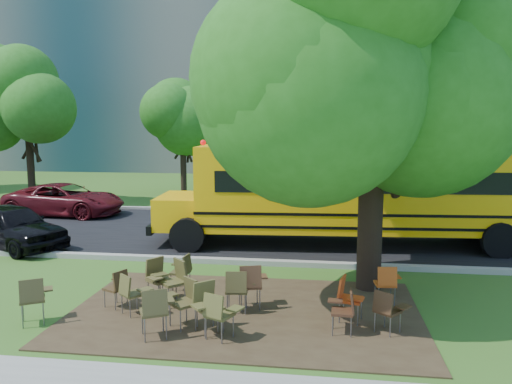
# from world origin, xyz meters

# --- Properties ---
(ground) EXTENTS (160.00, 160.00, 0.00)m
(ground) POSITION_xyz_m (0.00, 0.00, 0.00)
(ground) COLOR #345A1C
(ground) RESTS_ON ground
(dirt_patch) EXTENTS (7.00, 4.50, 0.03)m
(dirt_patch) POSITION_xyz_m (1.00, -0.50, 0.01)
(dirt_patch) COLOR #382819
(dirt_patch) RESTS_ON ground
(asphalt_road) EXTENTS (80.00, 8.00, 0.04)m
(asphalt_road) POSITION_xyz_m (0.00, 7.00, 0.02)
(asphalt_road) COLOR black
(asphalt_road) RESTS_ON ground
(kerb_near) EXTENTS (80.00, 0.25, 0.14)m
(kerb_near) POSITION_xyz_m (0.00, 3.00, 0.07)
(kerb_near) COLOR gray
(kerb_near) RESTS_ON ground
(kerb_far) EXTENTS (80.00, 0.25, 0.14)m
(kerb_far) POSITION_xyz_m (0.00, 11.10, 0.07)
(kerb_far) COLOR gray
(kerb_far) RESTS_ON ground
(building_main) EXTENTS (38.00, 16.00, 22.00)m
(building_main) POSITION_xyz_m (-8.00, 36.00, 11.00)
(building_main) COLOR #60615C
(building_main) RESTS_ON ground
(bg_tree_0) EXTENTS (5.20, 5.20, 7.18)m
(bg_tree_0) POSITION_xyz_m (-12.00, 13.00, 4.57)
(bg_tree_0) COLOR black
(bg_tree_0) RESTS_ON ground
(bg_tree_2) EXTENTS (4.80, 4.80, 6.62)m
(bg_tree_2) POSITION_xyz_m (-5.00, 16.00, 4.21)
(bg_tree_2) COLOR black
(bg_tree_2) RESTS_ON ground
(bg_tree_3) EXTENTS (5.60, 5.60, 7.84)m
(bg_tree_3) POSITION_xyz_m (8.00, 14.00, 5.03)
(bg_tree_3) COLOR black
(bg_tree_3) RESTS_ON ground
(main_tree) EXTENTS (7.15, 7.15, 8.66)m
(main_tree) POSITION_xyz_m (3.60, 1.32, 5.07)
(main_tree) COLOR black
(main_tree) RESTS_ON ground
(school_bus) EXTENTS (12.99, 3.67, 3.14)m
(school_bus) POSITION_xyz_m (4.29, 5.67, 1.82)
(school_bus) COLOR #FAB207
(school_bus) RESTS_ON ground
(chair_0) EXTENTS (0.62, 0.76, 0.92)m
(chair_0) POSITION_xyz_m (-2.87, -1.65, 0.57)
(chair_0) COLOR #4A4120
(chair_0) RESTS_ON ground
(chair_1) EXTENTS (0.73, 0.58, 0.85)m
(chair_1) POSITION_xyz_m (-1.19, -1.00, 0.53)
(chair_1) COLOR brown
(chair_1) RESTS_ON ground
(chair_2) EXTENTS (0.65, 0.77, 0.95)m
(chair_2) POSITION_xyz_m (-0.35, -1.99, 0.59)
(chair_2) COLOR #49401F
(chair_2) RESTS_ON ground
(chair_3) EXTENTS (0.80, 0.63, 0.93)m
(chair_3) POSITION_xyz_m (0.00, -1.37, 0.57)
(chair_3) COLOR #48401F
(chair_3) RESTS_ON ground
(chair_4) EXTENTS (0.72, 0.57, 0.88)m
(chair_4) POSITION_xyz_m (0.76, -1.91, 0.55)
(chair_4) COLOR brown
(chair_4) RESTS_ON ground
(chair_5) EXTENTS (0.64, 0.81, 0.94)m
(chair_5) POSITION_xyz_m (0.46, -1.58, 0.58)
(chair_5) COLOR brown
(chair_5) RESTS_ON ground
(chair_6) EXTENTS (0.49, 0.56, 0.83)m
(chair_6) POSITION_xyz_m (2.96, -1.31, 0.52)
(chair_6) COLOR #3F2416
(chair_6) RESTS_ON ground
(chair_7) EXTENTS (0.71, 0.56, 0.83)m
(chair_7) POSITION_xyz_m (3.72, -1.23, 0.51)
(chair_7) COLOR #3F2716
(chair_7) RESTS_ON ground
(chair_8) EXTENTS (0.52, 0.67, 0.82)m
(chair_8) POSITION_xyz_m (-1.64, -0.61, 0.50)
(chair_8) COLOR #432D18
(chair_8) RESTS_ON ground
(chair_9) EXTENTS (0.84, 0.66, 0.97)m
(chair_9) POSITION_xyz_m (-0.55, -0.26, 0.60)
(chair_9) COLOR #4B4620
(chair_9) RESTS_ON ground
(chair_10) EXTENTS (0.64, 0.81, 0.95)m
(chair_10) POSITION_xyz_m (-0.95, -0.14, 0.59)
(chair_10) COLOR brown
(chair_10) RESTS_ON ground
(chair_11) EXTENTS (0.66, 0.71, 0.97)m
(chair_11) POSITION_xyz_m (1.10, -0.33, 0.60)
(chair_11) COLOR #50311C
(chair_11) RESTS_ON ground
(chair_12) EXTENTS (0.53, 0.68, 0.89)m
(chair_12) POSITION_xyz_m (3.04, -0.75, 0.55)
(chair_12) COLOR #CE4616
(chair_12) RESTS_ON ground
(chair_13) EXTENTS (0.57, 0.56, 0.86)m
(chair_13) POSITION_xyz_m (3.89, 0.32, 0.53)
(chair_13) COLOR #BE4C14
(chair_13) RESTS_ON ground
(chair_14) EXTENTS (0.60, 0.58, 0.91)m
(chair_14) POSITION_xyz_m (0.87, -0.59, 0.56)
(chair_14) COLOR #47401F
(chair_14) RESTS_ON ground
(chair_15) EXTENTS (0.50, 0.59, 0.85)m
(chair_15) POSITION_xyz_m (-0.62, 0.64, 0.53)
(chair_15) COLOR #423C1C
(chair_15) RESTS_ON ground
(black_car) EXTENTS (4.36, 3.15, 1.38)m
(black_car) POSITION_xyz_m (-6.98, 3.82, 0.69)
(black_car) COLOR black
(black_car) RESTS_ON ground
(bg_car_red) EXTENTS (5.02, 2.55, 1.36)m
(bg_car_red) POSITION_xyz_m (-8.20, 9.30, 0.68)
(bg_car_red) COLOR #510D14
(bg_car_red) RESTS_ON ground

